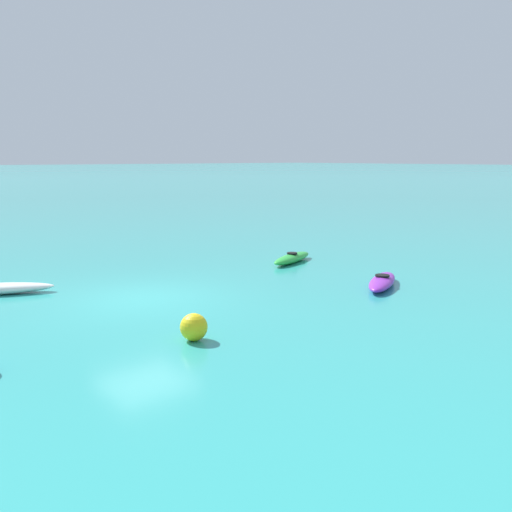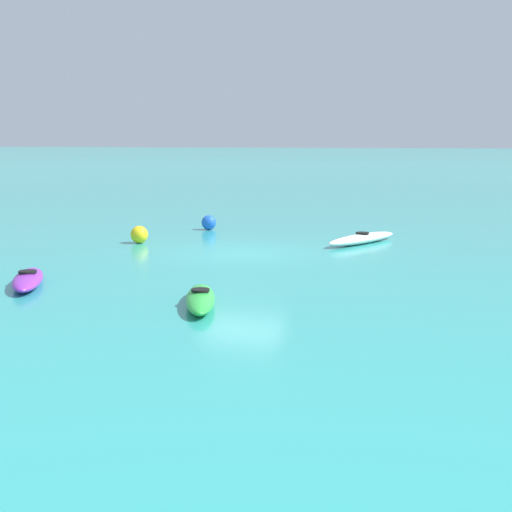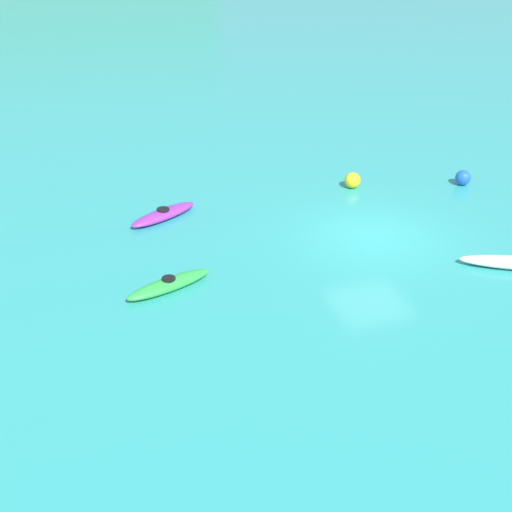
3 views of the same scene
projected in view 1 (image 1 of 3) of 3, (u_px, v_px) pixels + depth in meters
The scene contains 4 objects.
ground_plane at pixel (144, 298), 15.72m from camera, with size 600.00×600.00×0.00m, color teal.
kayak_purple at pixel (382, 282), 17.03m from camera, with size 2.63×1.84×0.37m.
kayak_green at pixel (292, 258), 21.00m from camera, with size 2.66×1.46×0.37m.
buoy_yellow at pixel (194, 327), 12.01m from camera, with size 0.58×0.58×0.58m, color yellow.
Camera 1 is at (7.61, 13.63, 3.80)m, focal length 40.22 mm.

